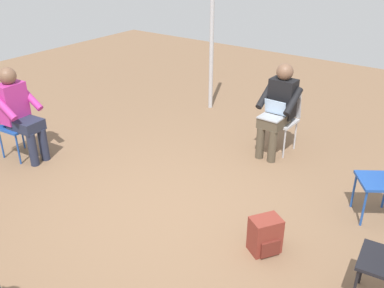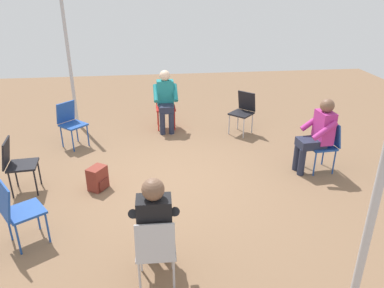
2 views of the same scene
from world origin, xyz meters
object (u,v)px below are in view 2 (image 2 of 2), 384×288
chair_east (165,104)px  person_in_teal (166,98)px  person_with_laptop (155,222)px  person_in_magenta (318,132)px  chair_northwest (18,209)px  chair_west (156,248)px  chair_southeast (243,110)px  chair_south (326,143)px  chair_north (17,162)px  backpack_near_laptop_user (98,179)px  chair_northeast (71,121)px

chair_east → person_in_teal: person_in_teal is taller
person_with_laptop → person_in_magenta: (2.09, -2.65, 0.00)m
chair_east → person_in_magenta: bearing=134.8°
chair_east → chair_northwest: size_ratio=1.00×
chair_east → chair_northwest: bearing=62.4°
chair_west → person_in_teal: 4.43m
chair_southeast → chair_south: bearing=162.6°
chair_north → backpack_near_laptop_user: (-0.05, -1.13, -0.34)m
person_with_laptop → chair_northwest: bearing=157.3°
chair_southeast → person_in_magenta: person_in_magenta is taller
chair_west → person_in_teal: bearing=87.1°
person_in_magenta → person_in_teal: same height
chair_south → chair_north: bearing=87.2°
chair_east → chair_west: size_ratio=1.00×
chair_northeast → chair_south: 4.55m
backpack_near_laptop_user → chair_northeast: bearing=20.9°
chair_northwest → person_in_teal: 4.02m
backpack_near_laptop_user → chair_north: bearing=87.5°
chair_south → backpack_near_laptop_user: bearing=88.4°
chair_north → person_in_teal: person_in_teal is taller
chair_southeast → chair_south: (-1.76, -0.93, 0.00)m
chair_north → person_in_teal: size_ratio=0.69×
chair_south → person_in_teal: person_in_teal is taller
person_in_magenta → chair_south: bearing=-90.0°
person_with_laptop → person_in_teal: (4.24, -0.34, 0.00)m
chair_east → backpack_near_laptop_user: (-2.48, 1.17, -0.34)m
chair_northeast → backpack_near_laptop_user: bearing=65.6°
person_with_laptop → person_in_teal: 4.26m
chair_west → chair_northwest: bearing=152.3°
chair_east → person_with_laptop: bearing=85.4°
chair_west → person_in_teal: person_in_teal is taller
chair_north → person_in_teal: bearing=129.2°
chair_west → person_in_magenta: (2.26, -2.66, 0.20)m
chair_west → chair_southeast: same height
chair_north → chair_south: (0.13, -4.78, 0.00)m
chair_northeast → backpack_near_laptop_user: chair_northeast is taller
chair_northeast → chair_southeast: bearing=139.0°
chair_northeast → chair_northwest: (-2.91, 0.10, 0.00)m
chair_northeast → person_in_magenta: (-1.52, -4.13, 0.20)m
chair_north → person_in_magenta: (0.12, -4.61, 0.20)m
person_in_magenta → chair_west: bearing=126.0°
chair_south → person_in_teal: bearing=44.8°
chair_northeast → backpack_near_laptop_user: size_ratio=2.36×
chair_northeast → chair_northwest: same height
chair_west → chair_northeast: (3.79, 1.47, 0.00)m
person_in_magenta → chair_northeast: bearing=65.3°
chair_northeast → chair_northwest: bearing=42.7°
chair_northwest → person_with_laptop: (-0.71, -1.58, 0.20)m
chair_east → chair_north: bearing=46.5°
chair_northwest → person_with_laptop: size_ratio=0.69×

